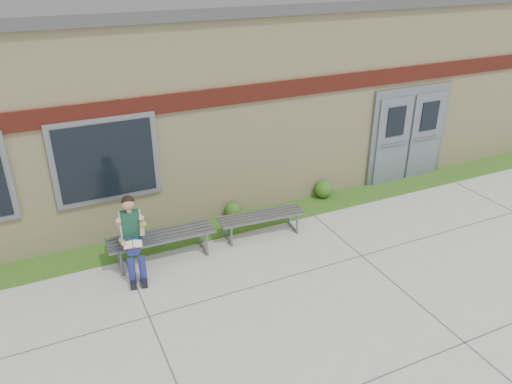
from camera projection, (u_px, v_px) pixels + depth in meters
ground at (331, 285)px, 8.45m from camera, size 80.00×80.00×0.00m
grass_strip at (264, 217)px, 10.56m from camera, size 16.00×0.80×0.02m
school_building at (205, 83)px, 12.40m from camera, size 16.20×6.22×4.20m
bench_left at (162, 240)px, 9.00m from camera, size 1.94×0.59×0.50m
bench_right at (261, 219)px, 9.79m from camera, size 1.74×0.61×0.44m
girl at (132, 235)px, 8.47m from camera, size 0.50×0.86×1.42m
shrub_mid at (233, 210)px, 10.46m from camera, size 0.34×0.34×0.34m
shrub_east at (324, 189)px, 11.29m from camera, size 0.41×0.41×0.41m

